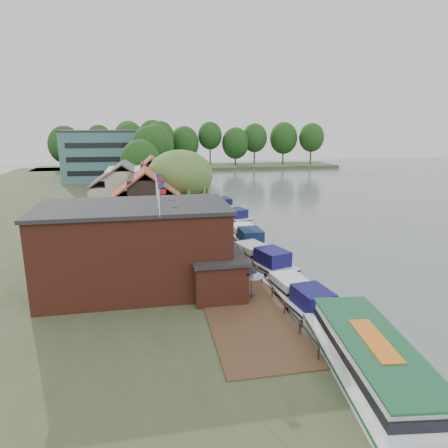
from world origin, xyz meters
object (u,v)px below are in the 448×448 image
umbrella_0 (251,283)px  cruiser_4 (218,203)px  cottage_a (147,205)px  umbrella_2 (229,255)px  willow (181,189)px  umbrella_1 (229,268)px  cruiser_0 (300,295)px  cruiser_2 (246,235)px  pub (160,246)px  cruiser_3 (232,214)px  umbrella_3 (218,250)px  hotel_block (117,155)px  cruiser_1 (261,257)px  cottage_b (125,192)px  tour_boat (378,374)px  cottage_c (153,183)px  swan (338,353)px  umbrella_4 (218,237)px

umbrella_0 → cruiser_4: (4.04, 37.99, -0.95)m
cottage_a → umbrella_2: size_ratio=3.62×
willow → cruiser_4: 16.81m
umbrella_0 → umbrella_1: (-1.01, 3.76, 0.00)m
cruiser_0 → cruiser_2: size_ratio=0.96×
pub → cruiser_3: size_ratio=2.07×
umbrella_3 → cruiser_4: size_ratio=0.22×
willow → umbrella_0: (3.50, -23.78, -3.93)m
hotel_block → cruiser_1: hotel_block is taller
cottage_a → cottage_b: same height
tour_boat → willow: bearing=108.9°
cruiser_3 → tour_boat: size_ratio=0.63×
cruiser_1 → cruiser_4: (0.65, 28.97, 0.02)m
cruiser_3 → tour_boat: (-0.92, -42.09, 0.50)m
cottage_c → cruiser_3: (11.77, -7.66, -4.08)m
hotel_block → umbrella_3: bearing=-78.0°
hotel_block → cottage_c: hotel_block is taller
swan → cruiser_3: bearing=88.6°
cottage_a → umbrella_0: (8.00, -18.78, -2.96)m
willow → cruiser_0: bearing=-73.2°
cruiser_1 → willow: bearing=97.6°
cottage_c → cruiser_3: cottage_c is taller
cruiser_3 → cruiser_4: bearing=78.8°
cruiser_2 → cruiser_0: bearing=-91.2°
willow → tour_boat: willow is taller
cottage_c → cruiser_1: 30.84m
willow → cruiser_3: willow is taller
umbrella_2 → cruiser_1: 4.23m
cruiser_0 → swan: cruiser_0 is taller
cottage_b → cruiser_1: bearing=-53.9°
cottage_c → cruiser_2: 23.64m
umbrella_0 → cruiser_4: 38.21m
cottage_a → umbrella_2: (7.66, -11.49, -2.96)m
cruiser_1 → tour_boat: 20.99m
umbrella_0 → cruiser_2: 17.56m
cottage_b → cruiser_1: 24.77m
umbrella_4 → cottage_b: bearing=125.4°
umbrella_0 → tour_boat: (3.84, -11.96, -0.62)m
umbrella_3 → umbrella_4: size_ratio=1.00×
pub → swan: pub is taller
cottage_a → willow: (4.50, 5.00, 0.96)m
umbrella_2 → willow: bearing=100.9°
pub → cottage_b: cottage_b is taller
willow → cruiser_3: size_ratio=1.08×
cottage_a → cottage_c: (1.00, 19.00, 0.00)m
umbrella_4 → cruiser_2: (4.09, 3.42, -0.96)m
umbrella_3 → swan: (4.94, -16.60, -2.07)m
cottage_b → cottage_c: bearing=66.0°
umbrella_2 → cruiser_0: 9.04m
cottage_a → cruiser_2: size_ratio=0.79×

